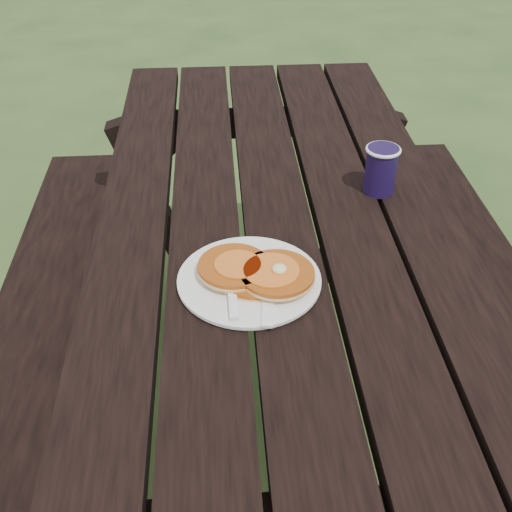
{
  "coord_description": "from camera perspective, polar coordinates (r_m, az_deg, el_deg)",
  "views": [
    {
      "loc": [
        -0.12,
        -1.09,
        1.49
      ],
      "look_at": [
        -0.06,
        -0.18,
        0.8
      ],
      "focal_mm": 45.0,
      "sensor_mm": 36.0,
      "label": 1
    }
  ],
  "objects": [
    {
      "name": "coffee_cup",
      "position": [
        1.42,
        11.06,
        7.76
      ],
      "size": [
        0.08,
        0.08,
        0.11
      ],
      "rotation": [
        0.0,
        0.0,
        0.1
      ],
      "color": "black",
      "rests_on": "picnic_table"
    },
    {
      "name": "ground",
      "position": [
        1.85,
        1.51,
        -16.73
      ],
      "size": [
        60.0,
        60.0,
        0.0
      ],
      "primitive_type": "plane",
      "color": "#2B461E",
      "rests_on": "ground"
    },
    {
      "name": "fork",
      "position": [
        1.11,
        -2.1,
        -3.66
      ],
      "size": [
        0.04,
        0.16,
        0.01
      ],
      "primitive_type": null,
      "rotation": [
        0.0,
        0.0,
        0.02
      ],
      "color": "white",
      "rests_on": "plate"
    },
    {
      "name": "plate",
      "position": [
        1.16,
        -0.6,
        -2.2
      ],
      "size": [
        0.28,
        0.28,
        0.01
      ],
      "primitive_type": "cylinder",
      "rotation": [
        0.0,
        0.0,
        0.12
      ],
      "color": "white",
      "rests_on": "picnic_table"
    },
    {
      "name": "knife",
      "position": [
        1.13,
        1.11,
        -3.21
      ],
      "size": [
        0.04,
        0.18,
        0.0
      ],
      "primitive_type": "cube",
      "rotation": [
        0.0,
        0.0,
        -0.11
      ],
      "color": "white",
      "rests_on": "plate"
    },
    {
      "name": "picnic_table",
      "position": [
        1.57,
        1.73,
        -8.73
      ],
      "size": [
        1.36,
        1.8,
        0.75
      ],
      "color": "black",
      "rests_on": "ground"
    },
    {
      "name": "pancake_stack",
      "position": [
        1.15,
        0.04,
        -1.43
      ],
      "size": [
        0.21,
        0.16,
        0.04
      ],
      "rotation": [
        0.0,
        0.0,
        -0.07
      ],
      "color": "#AD5013",
      "rests_on": "plate"
    }
  ]
}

